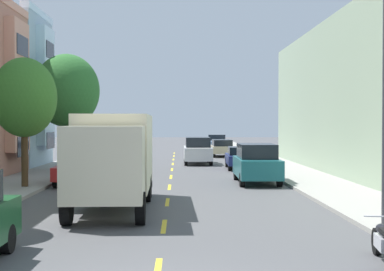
% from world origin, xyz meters
% --- Properties ---
extents(ground_plane, '(160.00, 160.00, 0.00)m').
position_xyz_m(ground_plane, '(0.00, 30.00, 0.00)').
color(ground_plane, '#4C4C4F').
extents(sidewalk_left, '(3.20, 120.00, 0.14)m').
position_xyz_m(sidewalk_left, '(-7.10, 28.00, 0.07)').
color(sidewalk_left, '#99968E').
rests_on(sidewalk_left, ground_plane).
extents(sidewalk_right, '(3.20, 120.00, 0.14)m').
position_xyz_m(sidewalk_right, '(7.10, 28.00, 0.07)').
color(sidewalk_right, '#99968E').
rests_on(sidewalk_right, ground_plane).
extents(lane_centerline_dashes, '(0.14, 47.20, 0.01)m').
position_xyz_m(lane_centerline_dashes, '(0.00, 24.50, 0.00)').
color(lane_centerline_dashes, yellow).
rests_on(lane_centerline_dashes, ground_plane).
extents(street_tree_second, '(2.86, 2.86, 5.71)m').
position_xyz_m(street_tree_second, '(-6.40, 16.19, 4.07)').
color(street_tree_second, '#47331E').
rests_on(street_tree_second, sidewalk_left).
extents(street_tree_third, '(3.99, 3.99, 7.02)m').
position_xyz_m(street_tree_third, '(-6.40, 25.79, 4.92)').
color(street_tree_third, '#47331E').
rests_on(street_tree_third, sidewalk_left).
extents(street_lamp, '(1.35, 0.28, 7.26)m').
position_xyz_m(street_lamp, '(5.96, 6.32, 4.32)').
color(street_lamp, '#38383D').
rests_on(street_lamp, sidewalk_right).
extents(delivery_box_truck, '(2.53, 8.10, 3.24)m').
position_xyz_m(delivery_box_truck, '(-1.80, 10.55, 1.86)').
color(delivery_box_truck, beige).
rests_on(delivery_box_truck, ground_plane).
extents(parked_sedan_black, '(1.93, 4.55, 1.43)m').
position_xyz_m(parked_sedan_black, '(-4.36, 24.13, 0.75)').
color(parked_sedan_black, black).
rests_on(parked_sedan_black, ground_plane).
extents(parked_pickup_sky, '(2.13, 5.35, 1.73)m').
position_xyz_m(parked_pickup_sky, '(4.41, 50.00, 0.83)').
color(parked_pickup_sky, '#7A9EC6').
rests_on(parked_pickup_sky, ground_plane).
extents(parked_wagon_red, '(1.96, 4.75, 1.50)m').
position_xyz_m(parked_wagon_red, '(-4.43, 18.59, 0.80)').
color(parked_wagon_red, '#AD1E1E').
rests_on(parked_wagon_red, ground_plane).
extents(parked_wagon_champagne, '(1.88, 4.72, 1.50)m').
position_xyz_m(parked_wagon_champagne, '(4.22, 41.05, 0.80)').
color(parked_wagon_champagne, tan).
rests_on(parked_wagon_champagne, ground_plane).
extents(parked_wagon_silver, '(1.87, 4.72, 1.50)m').
position_xyz_m(parked_wagon_silver, '(-4.35, 36.02, 0.80)').
color(parked_wagon_silver, '#B2B5BA').
rests_on(parked_wagon_silver, ground_plane).
extents(parked_sedan_navy, '(1.92, 4.55, 1.43)m').
position_xyz_m(parked_sedan_navy, '(4.41, 27.31, 0.75)').
color(parked_sedan_navy, navy).
rests_on(parked_sedan_navy, ground_plane).
extents(parked_suv_teal, '(2.02, 4.83, 1.93)m').
position_xyz_m(parked_suv_teal, '(4.24, 18.63, 0.99)').
color(parked_suv_teal, '#195B60').
rests_on(parked_suv_teal, ground_plane).
extents(moving_white_sedan, '(1.95, 4.80, 1.93)m').
position_xyz_m(moving_white_sedan, '(1.80, 31.92, 0.99)').
color(moving_white_sedan, silver).
rests_on(moving_white_sedan, ground_plane).
extents(parked_motorcycle, '(0.62, 2.05, 0.90)m').
position_xyz_m(parked_motorcycle, '(4.75, 2.64, 0.41)').
color(parked_motorcycle, black).
rests_on(parked_motorcycle, ground_plane).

